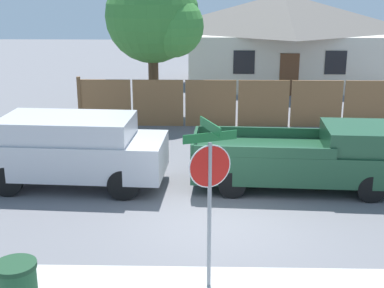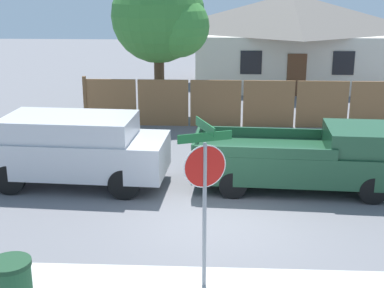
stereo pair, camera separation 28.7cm
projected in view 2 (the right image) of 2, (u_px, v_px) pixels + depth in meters
ground_plane at (218, 222)px, 12.01m from camera, size 80.00×80.00×0.00m
wooden_fence at (295, 104)px, 19.65m from camera, size 15.75×0.12×1.84m
house at (289, 38)px, 27.70m from camera, size 10.26×6.87×4.66m
oak_tree at (162, 18)px, 20.43m from camera, size 3.79×3.61×5.75m
red_suv at (75, 147)px, 14.00m from camera, size 4.86×2.23×1.86m
orange_pickup at (309, 158)px, 13.75m from camera, size 5.57×2.24×1.68m
stop_sign at (205, 178)px, 8.91m from camera, size 0.89×0.80×3.00m
trash_bin at (12, 288)px, 8.53m from camera, size 0.68×0.68×0.96m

